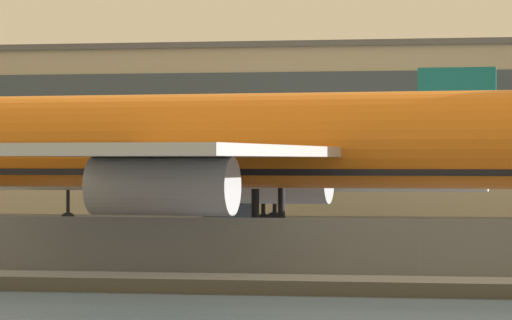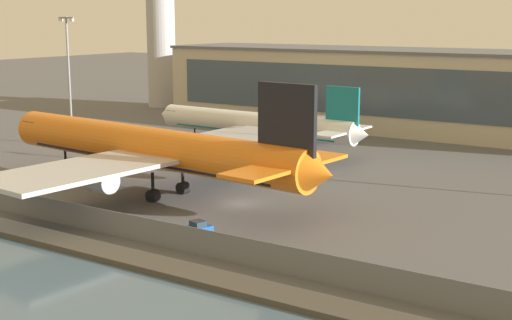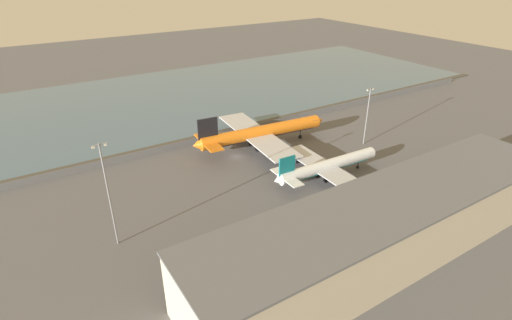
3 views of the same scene
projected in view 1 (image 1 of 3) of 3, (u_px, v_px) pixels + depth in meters
The scene contains 7 objects.
ground_plane at pixel (448, 256), 71.44m from camera, with size 500.00×500.00×0.00m, color #565659.
shoreline_seawall at pixel (414, 286), 51.28m from camera, with size 320.00×3.00×0.50m.
perimeter_fence at pixel (424, 251), 55.71m from camera, with size 280.00×0.10×2.39m.
cargo_jet_orange at pixel (222, 145), 71.58m from camera, with size 50.02×43.36×13.96m.
passenger_jet_white_teal at pixel (243, 167), 100.84m from camera, with size 38.20×32.84×10.73m.
ops_van at pixel (228, 218), 85.79m from camera, with size 3.87×5.61×2.48m.
terminal_building at pixel (443, 130), 130.62m from camera, with size 94.55×19.81×14.47m.
Camera 1 is at (4.02, -71.91, 4.59)m, focal length 105.00 mm.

